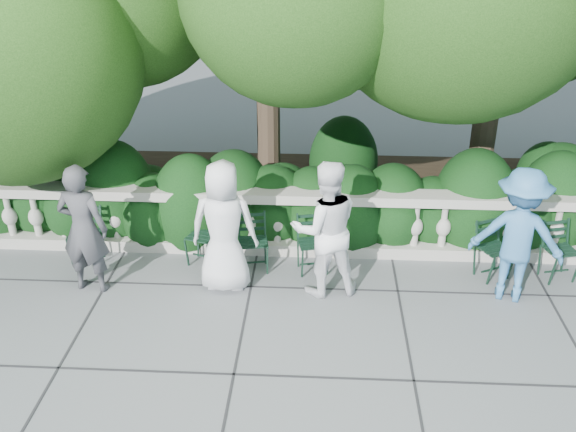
# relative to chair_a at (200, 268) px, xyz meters

# --- Properties ---
(ground) EXTENTS (90.00, 90.00, 0.00)m
(ground) POSITION_rel_chair_a_xyz_m (1.29, -1.26, 0.00)
(ground) COLOR #565A5F
(ground) RESTS_ON ground
(balustrade) EXTENTS (12.00, 0.44, 1.00)m
(balustrade) POSITION_rel_chair_a_xyz_m (1.29, 0.54, 0.49)
(balustrade) COLOR #9E998E
(balustrade) RESTS_ON ground
(shrub_hedge) EXTENTS (15.00, 2.60, 1.70)m
(shrub_hedge) POSITION_rel_chair_a_xyz_m (1.29, 1.74, 0.00)
(shrub_hedge) COLOR black
(shrub_hedge) RESTS_ON ground
(chair_a) EXTENTS (0.57, 0.60, 0.84)m
(chair_a) POSITION_rel_chair_a_xyz_m (0.00, 0.00, 0.00)
(chair_a) COLOR black
(chair_a) RESTS_ON ground
(chair_b) EXTENTS (0.49, 0.53, 0.84)m
(chair_b) POSITION_rel_chair_a_xyz_m (-1.68, -0.02, 0.00)
(chair_b) COLOR black
(chair_b) RESTS_ON ground
(chair_c) EXTENTS (0.52, 0.55, 0.84)m
(chair_c) POSITION_rel_chair_a_xyz_m (0.81, -0.14, 0.00)
(chair_c) COLOR black
(chair_c) RESTS_ON ground
(chair_d) EXTENTS (0.61, 0.63, 0.84)m
(chair_d) POSITION_rel_chair_a_xyz_m (4.20, -0.14, 0.00)
(chair_d) COLOR black
(chair_d) RESTS_ON ground
(chair_e) EXTENTS (0.53, 0.56, 0.84)m
(chair_e) POSITION_rel_chair_a_xyz_m (1.65, -0.12, 0.00)
(chair_e) COLOR black
(chair_e) RESTS_ON ground
(chair_f) EXTENTS (0.54, 0.57, 0.84)m
(chair_f) POSITION_rel_chair_a_xyz_m (5.05, -0.14, 0.00)
(chair_f) COLOR black
(chair_f) RESTS_ON ground
(person_businessman) EXTENTS (0.90, 0.59, 1.82)m
(person_businessman) POSITION_rel_chair_a_xyz_m (0.45, -0.44, 0.91)
(person_businessman) COLOR silver
(person_businessman) RESTS_ON ground
(person_woman_grey) EXTENTS (0.70, 0.51, 1.80)m
(person_woman_grey) POSITION_rel_chair_a_xyz_m (-1.37, -0.59, 0.90)
(person_woman_grey) COLOR #3E3E43
(person_woman_grey) RESTS_ON ground
(person_casual_man) EXTENTS (1.04, 0.89, 1.87)m
(person_casual_man) POSITION_rel_chair_a_xyz_m (1.78, -0.48, 0.94)
(person_casual_man) COLOR white
(person_casual_man) RESTS_ON ground
(person_older_blue) EXTENTS (1.32, 0.99, 1.83)m
(person_older_blue) POSITION_rel_chair_a_xyz_m (4.24, -0.48, 0.91)
(person_older_blue) COLOR teal
(person_older_blue) RESTS_ON ground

